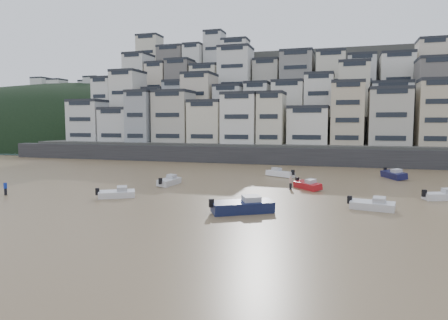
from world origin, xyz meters
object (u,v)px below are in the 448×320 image
(boat_b, at_px, (372,204))
(boat_f, at_px, (169,180))
(boat_j, at_px, (117,193))
(boat_d, at_px, (443,194))
(boat_a, at_px, (243,204))
(person_pink, at_px, (291,183))
(person_blue, at_px, (5,188))
(boat_e, at_px, (307,184))
(boat_h, at_px, (280,172))
(boat_i, at_px, (394,173))

(boat_b, height_order, boat_f, boat_f)
(boat_j, relative_size, boat_d, 0.96)
(boat_a, height_order, boat_f, boat_a)
(boat_j, distance_m, person_pink, 21.99)
(boat_d, bearing_deg, person_blue, 171.33)
(boat_e, xyz_separation_m, boat_h, (-5.32, 11.18, 0.06))
(person_blue, xyz_separation_m, person_pink, (32.33, 14.14, 0.00))
(boat_e, height_order, boat_h, boat_h)
(boat_j, bearing_deg, person_blue, 158.97)
(boat_i, height_order, person_pink, person_pink)
(boat_b, xyz_separation_m, boat_h, (-12.65, 22.18, 0.09))
(boat_d, xyz_separation_m, person_blue, (-49.73, -11.87, 0.23))
(boat_d, height_order, boat_f, boat_f)
(boat_i, xyz_separation_m, boat_b, (-4.68, -25.15, -0.17))
(boat_e, bearing_deg, boat_f, -125.20)
(boat_i, relative_size, boat_h, 1.11)
(boat_j, relative_size, boat_h, 0.85)
(boat_f, bearing_deg, boat_a, -130.41)
(boat_b, distance_m, person_pink, 13.90)
(boat_a, bearing_deg, person_blue, 146.10)
(boat_j, xyz_separation_m, boat_f, (1.81, 10.54, 0.08))
(boat_f, relative_size, person_blue, 2.93)
(boat_d, relative_size, boat_f, 0.92)
(boat_a, distance_m, person_blue, 29.73)
(boat_h, relative_size, person_pink, 3.04)
(boat_e, distance_m, boat_f, 18.92)
(boat_i, distance_m, boat_a, 34.51)
(boat_j, height_order, person_pink, person_pink)
(boat_j, height_order, boat_h, boat_h)
(boat_d, bearing_deg, boat_i, 78.72)
(person_blue, bearing_deg, boat_j, 9.36)
(person_blue, bearing_deg, boat_h, 41.89)
(boat_j, height_order, boat_f, boat_f)
(boat_i, xyz_separation_m, boat_e, (-12.01, -14.14, -0.13))
(boat_j, height_order, boat_a, boat_a)
(boat_b, distance_m, boat_f, 27.61)
(boat_j, xyz_separation_m, boat_a, (15.90, -3.38, 0.28))
(boat_j, xyz_separation_m, boat_d, (35.91, 9.60, 0.03))
(boat_d, relative_size, person_pink, 2.70)
(boat_a, distance_m, boat_f, 19.81)
(boat_d, xyz_separation_m, person_pink, (-17.40, 2.27, 0.23))
(boat_j, distance_m, boat_f, 10.70)
(boat_b, bearing_deg, boat_a, -146.71)
(boat_j, distance_m, boat_a, 16.26)
(boat_a, bearing_deg, boat_i, 29.22)
(person_pink, bearing_deg, boat_i, 46.62)
(person_blue, height_order, person_pink, same)
(boat_i, distance_m, boat_h, 17.58)
(boat_a, height_order, person_blue, boat_a)
(boat_a, bearing_deg, boat_d, 1.18)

